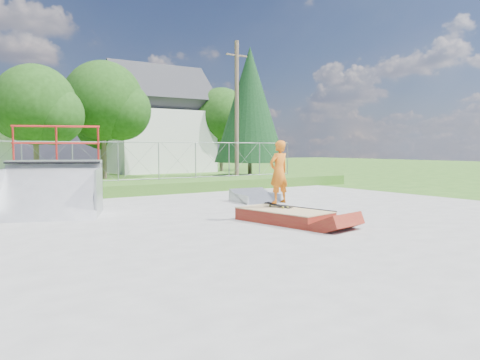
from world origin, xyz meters
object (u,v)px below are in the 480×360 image
object	(u,v)px
grind_box	(284,216)
skater	(279,175)
flat_bank_ramp	(255,197)
quarter_pipe	(50,171)

from	to	relation	value
grind_box	skater	world-z (taller)	skater
flat_bank_ramp	quarter_pipe	bearing A→B (deg)	-176.52
quarter_pipe	flat_bank_ramp	size ratio (longest dim) A/B	1.77
flat_bank_ramp	grind_box	bearing A→B (deg)	-110.38
quarter_pipe	flat_bank_ramp	distance (m)	7.19
flat_bank_ramp	skater	xyz separation A→B (m)	(-2.02, -3.84, 1.07)
flat_bank_ramp	skater	size ratio (longest dim) A/B	0.89
grind_box	flat_bank_ramp	bearing A→B (deg)	52.98
flat_bank_ramp	skater	distance (m)	4.47
grind_box	flat_bank_ramp	world-z (taller)	flat_bank_ramp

